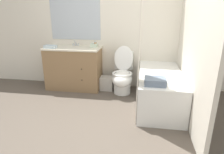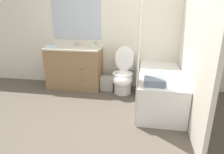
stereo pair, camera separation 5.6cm
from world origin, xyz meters
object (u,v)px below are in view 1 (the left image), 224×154
sink_faucet (76,44)px  wastebasket (107,83)px  toilet (123,76)px  tissue_box (94,45)px  hand_towel_folded (50,47)px  vanity_cabinet (74,68)px  bathtub (159,89)px  bath_towel_folded (155,81)px  soap_dispenser (95,45)px

sink_faucet → wastebasket: size_ratio=0.52×
sink_faucet → toilet: (1.02, -0.30, -0.55)m
tissue_box → hand_towel_folded: tissue_box is taller
vanity_cabinet → wastebasket: size_ratio=4.08×
bathtub → bath_towel_folded: size_ratio=5.18×
bathtub → tissue_box: (-1.28, 0.60, 0.61)m
tissue_box → soap_dispenser: size_ratio=1.06×
sink_faucet → hand_towel_folded: (-0.40, -0.33, -0.01)m
toilet → tissue_box: bearing=161.7°
soap_dispenser → tissue_box: bearing=130.1°
bathtub → wastebasket: bearing=153.7°
toilet → bath_towel_folded: bearing=-59.8°
vanity_cabinet → bath_towel_folded: size_ratio=3.72×
soap_dispenser → bath_towel_folded: soap_dispenser is taller
wastebasket → bathtub: bearing=-26.3°
vanity_cabinet → tissue_box: bearing=12.5°
wastebasket → soap_dispenser: bearing=165.2°
wastebasket → bath_towel_folded: 1.47m
vanity_cabinet → bath_towel_folded: (1.58, -1.07, 0.18)m
toilet → hand_towel_folded: bearing=-178.6°
vanity_cabinet → hand_towel_folded: 0.62m
wastebasket → sink_faucet: bearing=163.5°
sink_faucet → vanity_cabinet: bearing=-90.0°
wastebasket → bath_towel_folded: size_ratio=0.91×
toilet → tissue_box: tissue_box is taller
tissue_box → sink_faucet: bearing=166.7°
sink_faucet → soap_dispenser: size_ratio=1.05×
sink_faucet → tissue_box: bearing=-13.3°
toilet → tissue_box: size_ratio=6.28×
toilet → hand_towel_folded: size_ratio=3.89×
sink_faucet → wastebasket: bearing=-16.5°
sink_faucet → bathtub: bearing=-22.5°
toilet → tissue_box: (-0.60, 0.20, 0.55)m
bathtub → soap_dispenser: bearing=155.7°
vanity_cabinet → toilet: size_ratio=1.23×
vanity_cabinet → soap_dispenser: soap_dispenser is taller
bath_towel_folded → tissue_box: bearing=135.0°
vanity_cabinet → soap_dispenser: (0.45, 0.05, 0.48)m
bathtub → tissue_box: bearing=154.8°
sink_faucet → hand_towel_folded: 0.52m
sink_faucet → tissue_box: 0.43m
wastebasket → soap_dispenser: soap_dispenser is taller
vanity_cabinet → toilet: 1.03m
sink_faucet → soap_dispenser: bearing=-17.3°
wastebasket → bath_towel_folded: (0.89, -1.06, 0.49)m
tissue_box → hand_towel_folded: bearing=-164.0°
bathtub → toilet: bearing=149.2°
hand_towel_folded → vanity_cabinet: bearing=19.6°
soap_dispenser → hand_towel_folded: soap_dispenser is taller
toilet → bathtub: toilet is taller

